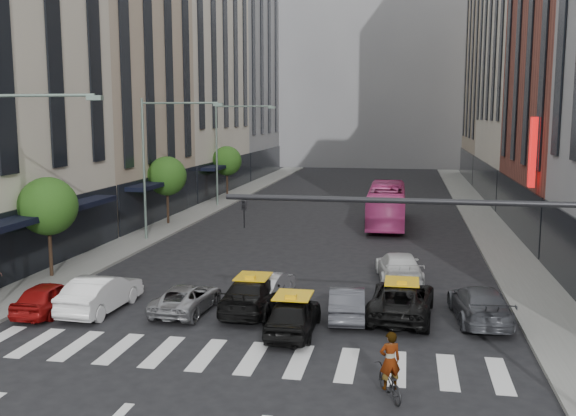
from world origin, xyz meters
The scene contains 29 objects.
ground centered at (0.00, 0.00, 0.00)m, with size 160.00×160.00×0.00m, color black.
sidewalk_left centered at (-11.50, 30.00, 0.07)m, with size 3.00×96.00×0.15m, color slate.
sidewalk_right centered at (11.50, 30.00, 0.07)m, with size 3.00×96.00×0.15m, color slate.
building_left_b centered at (-17.00, 28.00, 12.00)m, with size 8.00×16.00×24.00m, color tan.
building_left_c centered at (-17.00, 46.00, 18.00)m, with size 8.00×20.00×36.00m, color beige.
building_left_d centered at (-17.00, 65.00, 15.00)m, with size 8.00×18.00×30.00m, color gray.
building_right_d centered at (17.00, 65.00, 14.00)m, with size 8.00×18.00×28.00m, color tan.
building_far centered at (0.00, 85.00, 18.00)m, with size 30.00×10.00×36.00m, color gray.
tree_near centered at (-11.80, 10.00, 3.65)m, with size 2.88×2.88×4.95m.
tree_mid centered at (-11.80, 26.00, 3.65)m, with size 2.88×2.88×4.95m.
tree_far centered at (-11.80, 42.00, 3.65)m, with size 2.88×2.88×4.95m.
streetlamp_near centered at (-10.04, 4.00, 5.90)m, with size 5.38×0.25×9.00m.
streetlamp_mid centered at (-10.04, 20.00, 5.90)m, with size 5.38×0.25×9.00m.
streetlamp_far centered at (-10.04, 36.00, 5.90)m, with size 5.38×0.25×9.00m.
traffic_signal centered at (7.69, -1.00, 4.47)m, with size 10.10×0.20×6.00m.
liberty_sign centered at (12.60, 20.00, 6.00)m, with size 0.30×0.70×4.00m.
car_red centered at (-8.84, 4.81, 0.67)m, with size 1.57×3.90×1.33m, color maroon.
car_white_front centered at (-6.85, 5.46, 0.76)m, with size 1.62×4.63×1.53m, color white.
car_silver centered at (-3.28, 5.99, 0.59)m, with size 1.94×4.21×1.17m, color gray.
taxi_left centered at (-0.60, 6.62, 0.73)m, with size 2.04×5.01×1.45m, color black.
taxi_center centered at (1.53, 4.15, 0.73)m, with size 1.71×4.26×1.45m, color black.
car_grey_mid centered at (3.32, 6.38, 0.65)m, with size 1.39×3.97×1.31m, color #3F4047.
taxi_right centered at (5.48, 6.90, 0.73)m, with size 2.42×5.26×1.46m, color black.
car_grey_curb centered at (8.53, 6.97, 0.70)m, with size 1.97×4.86×1.41m, color #42444A.
car_row2_left centered at (-0.28, 8.09, 0.68)m, with size 1.44×4.12×1.36m, color #A6A7AC.
car_row2_right centered at (5.31, 12.59, 0.72)m, with size 2.03×4.98×1.45m, color silver.
bus centered at (4.16, 28.73, 1.54)m, with size 2.58×11.04×3.08m, color #CC3C84.
motorcycle centered at (5.22, -0.71, 0.46)m, with size 0.62×1.77×0.93m, color black.
rider centered at (5.22, -0.71, 1.79)m, with size 0.63×0.41×1.73m, color gray.
Camera 1 is at (5.55, -18.57, 8.12)m, focal length 40.00 mm.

